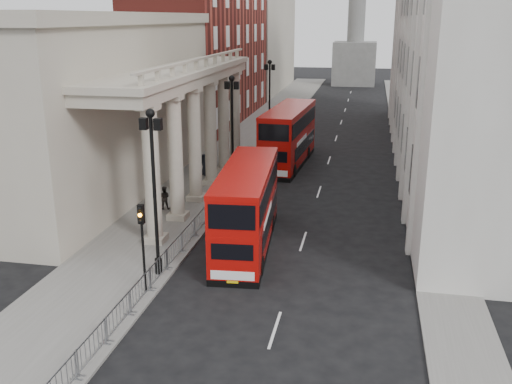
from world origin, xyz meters
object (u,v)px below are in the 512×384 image
at_px(pedestrian_b, 164,198).
at_px(pedestrian_a, 175,201).
at_px(lamp_post_south, 154,182).
at_px(lamp_post_north, 270,96).
at_px(pedestrian_c, 205,164).
at_px(bus_far, 288,135).
at_px(bus_near, 247,206).
at_px(lamp_post_mid, 232,124).
at_px(traffic_light, 142,232).

bearing_deg(pedestrian_b, pedestrian_a, 142.06).
height_order(lamp_post_south, lamp_post_north, same).
bearing_deg(pedestrian_c, lamp_post_north, 106.34).
relative_size(lamp_post_south, pedestrian_c, 4.74).
height_order(bus_far, pedestrian_c, bus_far).
bearing_deg(bus_far, pedestrian_a, -106.71).
xyz_separation_m(bus_near, pedestrian_a, (-5.79, 4.47, -1.47)).
bearing_deg(pedestrian_a, pedestrian_b, 161.92).
relative_size(lamp_post_north, bus_near, 0.77).
height_order(lamp_post_mid, bus_far, lamp_post_mid).
relative_size(bus_near, pedestrian_c, 6.18).
bearing_deg(lamp_post_north, lamp_post_south, -90.00).
bearing_deg(traffic_light, lamp_post_mid, 90.32).
xyz_separation_m(pedestrian_b, pedestrian_c, (0.23, 8.87, 0.09)).
distance_m(lamp_post_mid, pedestrian_b, 8.18).
relative_size(bus_far, pedestrian_a, 7.22).
bearing_deg(bus_near, lamp_post_south, -132.01).
distance_m(traffic_light, bus_near, 7.53).
bearing_deg(lamp_post_north, bus_near, -82.62).
height_order(lamp_post_mid, bus_near, lamp_post_mid).
bearing_deg(pedestrian_c, pedestrian_a, -56.83).
relative_size(lamp_post_south, pedestrian_b, 5.27).
relative_size(lamp_post_north, pedestrian_c, 4.74).
distance_m(pedestrian_a, pedestrian_b, 1.09).
relative_size(lamp_post_mid, lamp_post_north, 1.00).
distance_m(lamp_post_south, pedestrian_b, 10.91).
distance_m(lamp_post_south, pedestrian_c, 19.14).
distance_m(lamp_post_north, pedestrian_a, 23.34).
bearing_deg(lamp_post_mid, traffic_light, -89.68).
distance_m(lamp_post_south, lamp_post_north, 32.00).
relative_size(bus_far, pedestrian_c, 6.71).
relative_size(traffic_light, bus_far, 0.36).
distance_m(traffic_light, pedestrian_c, 20.86).
relative_size(lamp_post_mid, bus_near, 0.77).
xyz_separation_m(bus_near, pedestrian_b, (-6.75, 4.99, -1.50)).
relative_size(lamp_post_mid, pedestrian_a, 5.10).
height_order(lamp_post_south, pedestrian_a, lamp_post_south).
bearing_deg(traffic_light, pedestrian_a, 101.90).
height_order(traffic_light, pedestrian_c, traffic_light).
relative_size(lamp_post_north, traffic_light, 1.93).
bearing_deg(bus_near, traffic_light, -122.00).
xyz_separation_m(lamp_post_south, pedestrian_b, (-3.20, 9.63, -4.00)).
xyz_separation_m(traffic_light, bus_near, (3.44, 6.66, -0.70)).
height_order(pedestrian_a, pedestrian_b, pedestrian_a).
bearing_deg(bus_near, bus_far, 86.54).
xyz_separation_m(lamp_post_mid, pedestrian_a, (-2.24, -6.89, -3.98)).
xyz_separation_m(lamp_post_mid, bus_near, (3.54, -11.36, -2.51)).
relative_size(lamp_post_mid, bus_far, 0.71).
relative_size(bus_near, pedestrian_a, 6.64).
height_order(lamp_post_mid, traffic_light, lamp_post_mid).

